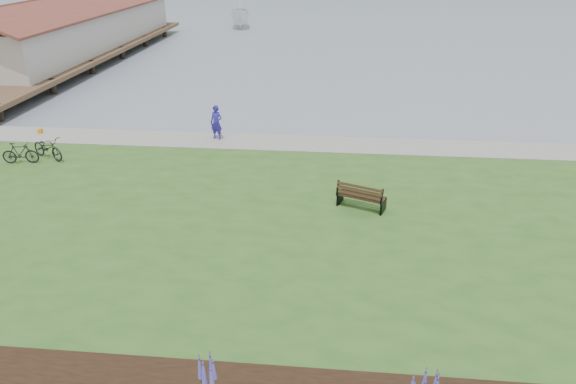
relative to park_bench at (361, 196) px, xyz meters
name	(u,v)px	position (x,y,z in m)	size (l,w,h in m)	color
ground	(265,219)	(-3.41, -0.35, -0.92)	(600.00, 600.00, 0.00)	slate
lawn	(257,243)	(-3.41, -2.35, -0.72)	(34.00, 20.00, 0.40)	#2C541D
shoreline_path	(284,143)	(-3.41, 6.55, -0.51)	(34.00, 2.20, 0.03)	gray
pier_pavilion	(77,28)	(-23.41, 27.18, 1.72)	(8.00, 36.00, 5.40)	#4C3826
park_bench	(361,196)	(0.00, 0.00, 0.00)	(1.83, 1.26, 1.05)	#302112
person	(216,120)	(-6.74, 6.75, 0.48)	(0.73, 0.50, 2.01)	#2A1F92
bicycle_a	(48,148)	(-13.67, 3.60, -0.01)	(1.95, 0.68, 1.02)	black
bicycle_b	(20,153)	(-14.59, 2.96, -0.05)	(1.56, 0.45, 0.94)	black
sailboat	(241,28)	(-12.83, 47.17, -0.92)	(9.76, 9.94, 25.73)	silver
pannier	(40,131)	(-15.84, 6.74, -0.39)	(0.16, 0.25, 0.27)	orange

